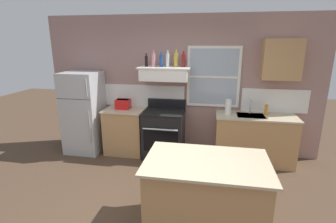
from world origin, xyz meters
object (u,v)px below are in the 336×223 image
Objects in this scene: bottle_balsamic_dark at (146,61)px; kitchen_island at (205,196)px; stove_range at (164,133)px; refrigerator at (84,112)px; dish_soap_bottle at (266,110)px; bottle_rose_pink at (153,60)px; bottle_red_label_wine at (184,60)px; bottle_clear_tall at (168,60)px; bottle_blue_liqueur at (161,61)px; toaster at (123,104)px; bottle_champagne_gold_foil at (176,60)px; paper_towel_roll at (228,107)px.

kitchen_island is at bearing -58.87° from bottle_balsamic_dark.
kitchen_island is at bearing -65.73° from stove_range.
bottle_balsamic_dark is (1.30, 0.10, 1.04)m from refrigerator.
dish_soap_bottle is at bearing 2.60° from refrigerator.
bottle_rose_pink reaches higher than bottle_red_label_wine.
bottle_clear_tall reaches higher than bottle_red_label_wine.
bottle_balsamic_dark reaches higher than refrigerator.
bottle_clear_tall reaches higher than bottle_blue_liqueur.
bottle_champagne_gold_foil reaches higher than toaster.
bottle_rose_pink is at bearing -177.67° from dish_soap_bottle.
bottle_champagne_gold_foil reaches higher than paper_towel_roll.
paper_towel_roll is (0.85, -0.09, -0.82)m from bottle_red_label_wine.
bottle_clear_tall is at bearing -1.58° from bottle_balsamic_dark.
stove_range is 1.33m from paper_towel_roll.
refrigerator is at bearing -174.53° from toaster.
toaster is 0.97m from bottle_balsamic_dark.
toaster is 0.98× the size of bottle_clear_tall.
refrigerator reaches higher than toaster.
toaster is 1.11× the size of bottle_blue_liqueur.
bottle_rose_pink is 1.01× the size of bottle_clear_tall.
bottle_rose_pink reaches higher than kitchen_island.
bottle_red_label_wine reaches higher than refrigerator.
toaster is at bearing -176.30° from bottle_red_label_wine.
bottle_blue_liqueur is at bearing 177.43° from paper_towel_roll.
bottle_champagne_gold_foil reaches higher than bottle_red_label_wine.
paper_towel_roll is at bearing 80.87° from kitchen_island.
bottle_blue_liqueur is 2.13m from dish_soap_bottle.
refrigerator is at bearing -175.78° from bottle_blue_liqueur.
bottle_balsamic_dark is 0.86× the size of bottle_red_label_wine.
bottle_clear_tall is 2.02m from dish_soap_bottle.
dish_soap_bottle is (1.88, 0.14, 0.54)m from stove_range.
bottle_rose_pink is 1.62m from paper_towel_roll.
refrigerator is 5.25× the size of bottle_champagne_gold_foil.
dish_soap_bottle is (1.82, 0.07, -0.87)m from bottle_clear_tall.
bottle_red_label_wine is (1.18, 0.08, 0.86)m from toaster.
bottle_red_label_wine is at bearing 4.42° from refrigerator.
bottle_rose_pink is 1.13× the size of paper_towel_roll.
bottle_rose_pink is at bearing -11.35° from bottle_balsamic_dark.
bottle_clear_tall is (0.26, 0.02, -0.00)m from bottle_rose_pink.
refrigerator reaches higher than dish_soap_bottle.
dish_soap_bottle is (0.68, 0.10, -0.04)m from paper_towel_roll.
stove_range is at bearing -159.24° from bottle_red_label_wine.
bottle_balsamic_dark reaches higher than paper_towel_roll.
stove_range is at bearing -13.26° from bottle_balsamic_dark.
refrigerator is 5.48× the size of toaster.
bottle_champagne_gold_foil is at bearing 175.32° from paper_towel_roll.
bottle_champagne_gold_foil is at bearing 9.17° from bottle_rose_pink.
bottle_balsamic_dark is 1.74m from paper_towel_roll.
bottle_clear_tall is (0.41, -0.01, 0.02)m from bottle_balsamic_dark.
bottle_clear_tall is 0.15m from bottle_champagne_gold_foil.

